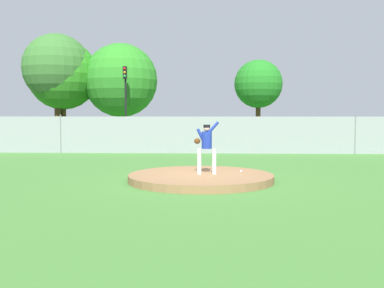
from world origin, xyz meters
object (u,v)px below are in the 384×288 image
Objects in this scene: baseball at (241,171)px; parked_car_teal at (113,134)px; traffic_light_near at (125,91)px; pitcher_youth at (206,144)px; parked_car_charcoal at (28,134)px; traffic_cone_orange at (221,141)px; parked_car_white at (196,135)px.

parked_car_teal reaches higher than baseball.
traffic_light_near is at bearing 111.99° from baseball.
baseball is at bearing -62.40° from parked_car_teal.
traffic_light_near reaches higher than baseball.
parked_car_charcoal is at bearing 128.97° from pitcher_youth.
baseball is 15.74m from parked_car_teal.
parked_car_teal is at bearing 117.60° from baseball.
parked_car_teal is (-6.17, 14.37, -0.35)m from pitcher_youth.
pitcher_youth is 1.51m from baseball.
parked_car_charcoal is 0.90× the size of parked_car_teal.
traffic_light_near reaches higher than traffic_cone_orange.
parked_car_teal is 5.00m from traffic_light_near.
baseball is at bearing 21.39° from pitcher_youth.
pitcher_youth reaches higher than parked_car_teal.
parked_car_white is at bearing 97.83° from baseball.
pitcher_youth is 16.62m from traffic_cone_orange.
parked_car_teal reaches higher than parked_car_charcoal.
baseball is 16.15m from traffic_cone_orange.
parked_car_teal reaches higher than parked_car_white.
traffic_light_near is (-5.27, 3.44, 2.97)m from parked_car_white.
traffic_cone_orange is (12.59, 1.95, -0.57)m from parked_car_charcoal.
pitcher_youth is 15.65m from parked_car_teal.
traffic_cone_orange is at bearing 87.37° from pitcher_youth.
parked_car_white is 2.35m from traffic_cone_orange.
parked_car_white reaches higher than traffic_cone_orange.
baseball is 0.02× the size of parked_car_white.
baseball is at bearing -88.76° from traffic_cone_orange.
traffic_light_near is at bearing 146.81° from parked_car_white.
parked_car_charcoal is at bearing 177.42° from parked_car_teal.
traffic_cone_orange is (1.65, 1.59, -0.52)m from parked_car_white.
parked_car_teal reaches higher than traffic_cone_orange.
traffic_light_near is at bearing 33.84° from parked_car_charcoal.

